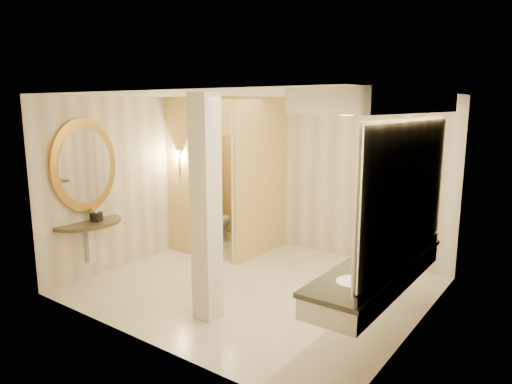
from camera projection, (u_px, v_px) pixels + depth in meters
floor at (256, 286)px, 6.58m from camera, size 4.50×4.50×0.00m
ceiling at (256, 94)px, 6.07m from camera, size 4.50×4.50×0.00m
wall_back at (324, 176)px, 7.91m from camera, size 4.50×0.02×2.70m
wall_front at (142, 223)px, 4.74m from camera, size 4.50×0.02×2.70m
wall_left at (147, 179)px, 7.63m from camera, size 0.02×4.00×2.70m
wall_right at (420, 217)px, 5.02m from camera, size 0.02×4.00×2.70m
toilet_closet at (236, 176)px, 7.74m from camera, size 1.50×1.55×2.70m
wall_sconce at (179, 155)px, 7.71m from camera, size 0.14×0.14×0.42m
vanity at (385, 195)px, 4.81m from camera, size 0.75×2.67×2.09m
console_shelf at (85, 190)px, 6.66m from camera, size 1.05×1.05×1.97m
pillar at (206, 210)px, 5.35m from camera, size 0.27×0.27×2.70m
tissue_box at (96, 217)px, 6.71m from camera, size 0.18×0.18×0.14m
toilet at (213, 222)px, 8.62m from camera, size 0.52×0.81×0.79m
soap_bottle_a at (376, 249)px, 5.19m from camera, size 0.08×0.08×0.15m
soap_bottle_b at (380, 255)px, 5.01m from camera, size 0.10×0.10×0.12m
soap_bottle_c at (384, 247)px, 5.20m from camera, size 0.09×0.09×0.19m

